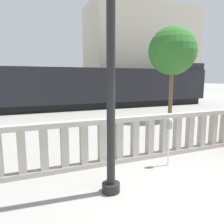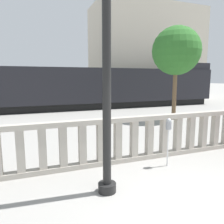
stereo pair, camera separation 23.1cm
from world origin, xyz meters
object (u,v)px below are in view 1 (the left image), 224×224
object	(u,v)px
parking_meter	(169,128)
train_far	(43,81)
lamppost	(111,51)
tree_left	(172,51)
train_near	(53,88)

from	to	relation	value
parking_meter	train_far	size ratio (longest dim) A/B	0.05
lamppost	train_far	size ratio (longest dim) A/B	0.19
parking_meter	train_far	distance (m)	27.50
lamppost	train_far	bearing A→B (deg)	87.72
parking_meter	tree_left	xyz separation A→B (m)	(4.59, 5.97, 2.96)
parking_meter	train_near	world-z (taller)	train_near
train_far	parking_meter	bearing A→B (deg)	-87.95
lamppost	parking_meter	distance (m)	2.97
train_near	train_far	bearing A→B (deg)	87.87
lamppost	tree_left	xyz separation A→B (m)	(6.69, 6.72, 1.01)
train_far	tree_left	distance (m)	22.31
lamppost	parking_meter	world-z (taller)	lamppost
tree_left	train_near	bearing A→B (deg)	132.51
parking_meter	tree_left	distance (m)	8.09
tree_left	train_far	bearing A→B (deg)	104.52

